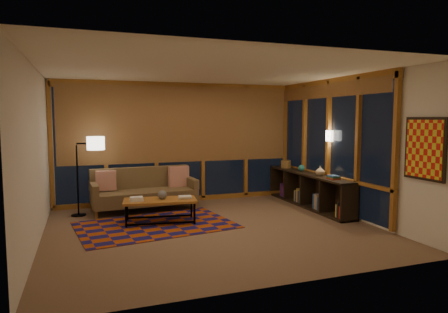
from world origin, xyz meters
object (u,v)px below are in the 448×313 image
object	(u,v)px
sofa	(144,190)
bookshelf	(308,190)
coffee_table	(160,211)
floor_lamp	(77,176)

from	to	relation	value
sofa	bookshelf	xyz separation A→B (m)	(3.40, -0.80, -0.06)
coffee_table	floor_lamp	bearing A→B (deg)	150.97
coffee_table	bookshelf	bearing A→B (deg)	13.67
sofa	bookshelf	world-z (taller)	sofa
sofa	bookshelf	size ratio (longest dim) A/B	0.72
bookshelf	sofa	bearing A→B (deg)	166.70
coffee_table	bookshelf	distance (m)	3.29
sofa	bookshelf	distance (m)	3.49
coffee_table	bookshelf	xyz separation A→B (m)	(3.28, 0.30, 0.15)
sofa	floor_lamp	xyz separation A→B (m)	(-1.29, -0.02, 0.35)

